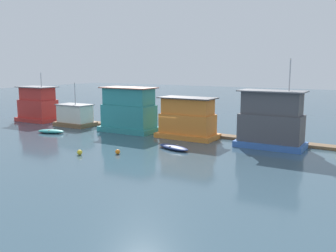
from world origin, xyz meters
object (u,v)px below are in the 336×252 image
houseboat_orange (187,120)px  dinghy_navy (174,147)px  houseboat_teal (129,111)px  mooring_post_near_right (143,125)px  buoy_yellow (80,152)px  mooring_post_far_left (111,120)px  houseboat_blue (271,122)px  buoy_orange (118,152)px  dinghy_teal (51,131)px  houseboat_red (38,105)px  houseboat_brown (75,116)px

houseboat_orange → dinghy_navy: size_ratio=1.67×
houseboat_teal → mooring_post_near_right: houseboat_teal is taller
houseboat_orange → buoy_yellow: (-4.74, -12.48, -1.89)m
houseboat_teal → mooring_post_far_left: 4.44m
houseboat_blue → dinghy_navy: bearing=-143.5°
buoy_orange → dinghy_teal: bearing=162.2°
dinghy_navy → mooring_post_near_right: size_ratio=3.00×
houseboat_red → houseboat_orange: houseboat_red is taller
houseboat_teal → houseboat_blue: houseboat_blue is taller
houseboat_brown → houseboat_teal: size_ratio=0.82×
dinghy_teal → dinghy_navy: 17.43m
houseboat_teal → houseboat_orange: size_ratio=1.05×
houseboat_brown → houseboat_orange: bearing=1.2°
dinghy_navy → mooring_post_near_right: (-8.69, 7.23, 0.48)m
houseboat_blue → buoy_orange: 15.63m
mooring_post_far_left → buoy_yellow: size_ratio=4.32×
dinghy_navy → buoy_orange: size_ratio=9.02×
dinghy_teal → houseboat_teal: bearing=38.1°
houseboat_brown → mooring_post_near_right: size_ratio=4.33×
buoy_yellow → houseboat_blue: bearing=40.9°
houseboat_teal → mooring_post_near_right: size_ratio=5.28×
houseboat_teal → houseboat_blue: 17.86m
buoy_orange → buoy_yellow: bearing=-145.0°
houseboat_orange → houseboat_blue: 9.59m
houseboat_teal → dinghy_teal: (-7.53, -5.90, -2.34)m
houseboat_brown → buoy_orange: 18.46m
buoy_yellow → houseboat_brown: bearing=135.9°
houseboat_orange → houseboat_teal: bearing=-179.6°
mooring_post_far_left → buoy_yellow: (7.49, -13.75, -0.80)m
houseboat_red → houseboat_teal: houseboat_red is taller
buoy_orange → houseboat_orange: bearing=79.9°
houseboat_orange → buoy_orange: bearing=-100.1°
houseboat_blue → dinghy_teal: size_ratio=2.43×
buoy_orange → mooring_post_far_left: bearing=131.5°
dinghy_navy → houseboat_red: bearing=167.0°
houseboat_brown → dinghy_navy: size_ratio=1.44×
houseboat_orange → mooring_post_far_left: size_ratio=3.31×
houseboat_blue → mooring_post_far_left: 21.90m
houseboat_orange → dinghy_teal: 17.01m
mooring_post_near_right → houseboat_blue: bearing=-4.6°
houseboat_brown → buoy_orange: houseboat_brown is taller
houseboat_teal → houseboat_brown: bearing=-178.1°
dinghy_teal → mooring_post_far_left: bearing=63.7°
dinghy_navy → houseboat_brown: bearing=163.5°
houseboat_teal → buoy_yellow: 13.12m
houseboat_brown → buoy_orange: bearing=-33.3°
houseboat_brown → houseboat_teal: houseboat_brown is taller
mooring_post_far_left → mooring_post_near_right: bearing=0.0°
buoy_orange → houseboat_blue: bearing=42.3°
mooring_post_far_left → houseboat_brown: bearing=-162.1°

